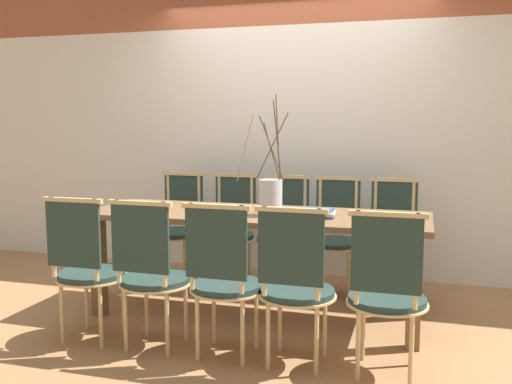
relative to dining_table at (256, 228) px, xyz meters
name	(u,v)px	position (x,y,z in m)	size (l,w,h in m)	color
ground_plane	(256,316)	(0.00, 0.00, -0.66)	(16.00, 16.00, 0.00)	#9E7047
wall_rear	(296,102)	(0.00, 1.30, 0.94)	(12.00, 0.06, 3.20)	silver
dining_table	(256,228)	(0.00, 0.00, 0.00)	(2.45, 0.80, 0.77)	brown
chair_near_leftend	(87,266)	(-0.92, -0.76, -0.16)	(0.46, 0.46, 0.96)	#233833
chair_near_left	(151,271)	(-0.46, -0.76, -0.16)	(0.46, 0.46, 0.96)	#233833
chair_near_center	(224,277)	(0.02, -0.76, -0.16)	(0.46, 0.46, 0.96)	#233833
chair_near_right	(296,283)	(0.46, -0.76, -0.16)	(0.46, 0.46, 0.96)	#233833
chair_near_rightend	(387,290)	(0.98, -0.76, -0.16)	(0.46, 0.46, 0.96)	#233833
chair_far_leftend	(178,224)	(-0.95, 0.76, -0.16)	(0.46, 0.46, 0.96)	#233833
chair_far_left	(231,227)	(-0.45, 0.76, -0.16)	(0.46, 0.46, 0.96)	#233833
chair_far_center	(284,230)	(0.03, 0.76, -0.16)	(0.46, 0.46, 0.96)	#233833
chair_far_right	(335,233)	(0.46, 0.76, -0.16)	(0.46, 0.46, 0.96)	#233833
chair_far_rightend	(392,236)	(0.93, 0.76, -0.16)	(0.46, 0.46, 0.96)	#233833
vase_centerpiece	(271,196)	(0.13, -0.08, 0.25)	(0.30, 0.38, 0.84)	silver
book_stack	(316,213)	(0.45, -0.05, 0.14)	(0.27, 0.21, 0.05)	#234C8C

